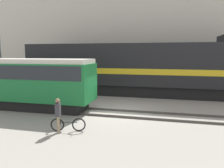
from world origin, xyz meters
The scene contains 8 objects.
ground_plane centered at (0.00, 0.00, 0.00)m, with size 120.00×120.00×0.00m, color gray.
track_near centered at (0.00, -0.52, 0.07)m, with size 60.00×1.50×0.14m.
track_far centered at (0.00, 6.32, 0.07)m, with size 60.00×1.51×0.14m.
building_backdrop centered at (0.00, 13.73, 6.76)m, with size 42.10×6.00×13.52m.
freight_locomotive centered at (0.29, 6.32, 2.49)m, with size 20.56×3.04×5.34m.
streetcar centered at (-6.20, -0.52, 2.00)m, with size 9.25×2.54×3.50m.
bicycle centered at (-1.56, -4.15, 0.35)m, with size 1.71×0.61×0.75m.
person centered at (-1.96, -4.40, 1.04)m, with size 0.30×0.40×1.71m.
Camera 1 is at (3.06, -13.80, 3.87)m, focal length 35.00 mm.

